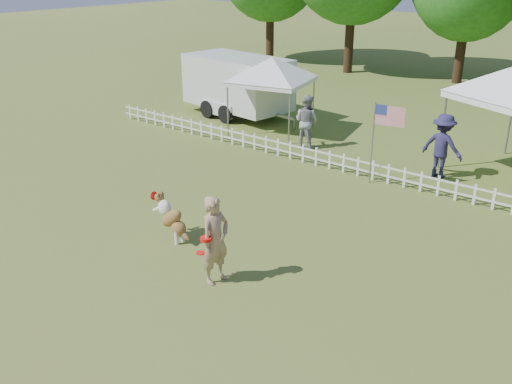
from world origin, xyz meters
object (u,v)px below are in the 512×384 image
Objects in this scene: cargo_trailer at (237,86)px; spectator_b at (442,146)px; handler at (215,240)px; frisbee_on_turf at (201,253)px; dog at (172,219)px; canopy_tent_left at (272,96)px; spectator_a at (306,121)px; flag_pole at (372,143)px.

spectator_b is (9.41, -1.73, -0.27)m from cargo_trailer.
frisbee_on_turf is (-1.05, 0.63, -0.92)m from handler.
dog is 8.56m from spectator_b.
spectator_a is (2.09, -0.78, -0.45)m from canopy_tent_left.
spectator_b is (1.39, 1.77, -0.24)m from flag_pole.
spectator_b reaches higher than spectator_a.
dog is at bearing 175.05° from frisbee_on_turf.
handler is 0.96× the size of spectator_b.
flag_pole is (-0.17, 6.87, 0.28)m from handler.
spectator_b is at bearing 69.81° from dog.
canopy_tent_left reaches higher than flag_pole.
canopy_tent_left is 6.00m from flag_pole.
handler reaches higher than dog.
spectator_a is at bearing 107.52° from frisbee_on_turf.
spectator_b is at bearing 74.12° from frisbee_on_turf.
cargo_trailer is (-8.19, 10.36, 0.31)m from handler.
cargo_trailer reaches higher than frisbee_on_turf.
cargo_trailer is (-6.17, 9.64, 0.69)m from dog.
flag_pole reaches higher than dog.
handler is 1.01× the size of spectator_a.
cargo_trailer is 2.34× the size of flag_pole.
canopy_tent_left reaches higher than handler.
flag_pole reaches higher than spectator_a.
handler is at bearing -71.83° from canopy_tent_left.
dog is 9.38m from canopy_tent_left.
frisbee_on_turf is 8.35m from spectator_a.
canopy_tent_left is 1.41× the size of spectator_b.
frisbee_on_turf is 6.41m from flag_pole.
handler is 10.91m from canopy_tent_left.
spectator_b is (1.22, 8.63, 0.04)m from handler.
spectator_b is (6.87, -0.70, -0.40)m from canopy_tent_left.
frisbee_on_turf is at bearing -106.32° from flag_pole.
cargo_trailer is at bearing 124.66° from dog.
flag_pole is 1.25× the size of spectator_b.
spectator_a is (-3.38, 1.69, -0.28)m from flag_pole.
handler is 0.77× the size of flag_pole.
cargo_trailer is at bearing -19.32° from spectator_a.
spectator_a is 4.78m from spectator_b.
canopy_tent_left is at bearing 34.04° from handler.
spectator_a is (4.63, -1.81, -0.32)m from cargo_trailer.
frisbee_on_turf is 0.08× the size of canopy_tent_left.
flag_pole reaches higher than frisbee_on_turf.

